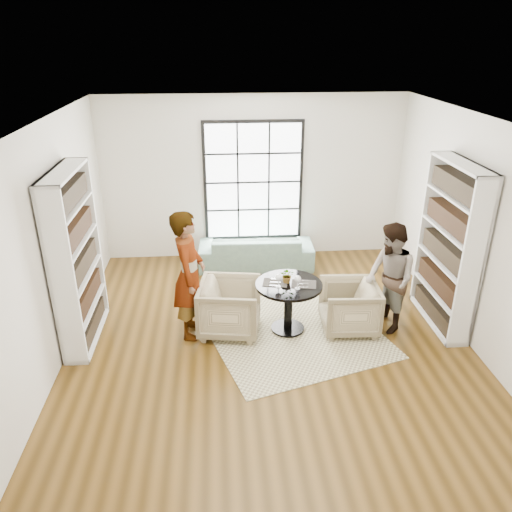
{
  "coord_description": "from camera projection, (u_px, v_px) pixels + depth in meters",
  "views": [
    {
      "loc": [
        -0.65,
        -5.89,
        3.95
      ],
      "look_at": [
        -0.15,
        0.4,
        1.11
      ],
      "focal_mm": 35.0,
      "sensor_mm": 36.0,
      "label": 1
    }
  ],
  "objects": [
    {
      "name": "armchair_left",
      "position": [
        230.0,
        307.0,
        7.06
      ],
      "size": [
        0.97,
        0.95,
        0.77
      ],
      "primitive_type": "imported",
      "rotation": [
        0.0,
        0.0,
        1.42
      ],
      "color": "tan",
      "rests_on": "ground"
    },
    {
      "name": "flower_centerpiece",
      "position": [
        287.0,
        275.0,
        6.94
      ],
      "size": [
        0.22,
        0.2,
        0.22
      ],
      "primitive_type": "imported",
      "rotation": [
        0.0,
        0.0,
        -0.14
      ],
      "color": "gray",
      "rests_on": "pedestal_table"
    },
    {
      "name": "placemat_right",
      "position": [
        304.0,
        284.0,
        6.92
      ],
      "size": [
        0.38,
        0.32,
        0.01
      ],
      "primitive_type": "cube",
      "rotation": [
        0.0,
        0.0,
        -0.2
      ],
      "color": "black",
      "rests_on": "pedestal_table"
    },
    {
      "name": "rug",
      "position": [
        293.0,
        332.0,
        7.19
      ],
      "size": [
        2.88,
        2.88,
        0.01
      ],
      "primitive_type": "cube",
      "rotation": [
        0.0,
        0.0,
        0.3
      ],
      "color": "beige",
      "rests_on": "ground"
    },
    {
      "name": "pedestal_table",
      "position": [
        289.0,
        297.0,
        7.03
      ],
      "size": [
        0.94,
        0.94,
        0.75
      ],
      "rotation": [
        0.0,
        0.0,
        -0.2
      ],
      "color": "black",
      "rests_on": "ground"
    },
    {
      "name": "wine_glass_right",
      "position": [
        298.0,
        279.0,
        6.75
      ],
      "size": [
        0.09,
        0.09,
        0.2
      ],
      "color": "silver",
      "rests_on": "pedestal_table"
    },
    {
      "name": "armchair_right",
      "position": [
        349.0,
        307.0,
        7.13
      ],
      "size": [
        0.83,
        0.81,
        0.72
      ],
      "primitive_type": "imported",
      "rotation": [
        0.0,
        0.0,
        -1.62
      ],
      "color": "tan",
      "rests_on": "ground"
    },
    {
      "name": "cutlery_right",
      "position": [
        304.0,
        284.0,
        6.92
      ],
      "size": [
        0.18,
        0.24,
        0.01
      ],
      "primitive_type": null,
      "rotation": [
        0.0,
        0.0,
        -0.2
      ],
      "color": "#BABABF",
      "rests_on": "placemat_right"
    },
    {
      "name": "placemat_left",
      "position": [
        275.0,
        283.0,
        6.97
      ],
      "size": [
        0.38,
        0.32,
        0.01
      ],
      "primitive_type": "cube",
      "rotation": [
        0.0,
        0.0,
        -0.2
      ],
      "color": "black",
      "rests_on": "pedestal_table"
    },
    {
      "name": "room_shell",
      "position": [
        266.0,
        242.0,
        7.0
      ],
      "size": [
        6.0,
        6.01,
        6.0
      ],
      "color": "silver",
      "rests_on": "ground"
    },
    {
      "name": "sofa",
      "position": [
        256.0,
        250.0,
        9.13
      ],
      "size": [
        2.1,
        0.89,
        0.6
      ],
      "primitive_type": "imported",
      "rotation": [
        0.0,
        0.0,
        3.1
      ],
      "color": "gray",
      "rests_on": "ground"
    },
    {
      "name": "person_right",
      "position": [
        390.0,
        278.0,
        6.99
      ],
      "size": [
        0.72,
        0.86,
        1.59
      ],
      "primitive_type": "imported",
      "rotation": [
        0.0,
        0.0,
        -1.41
      ],
      "color": "gray",
      "rests_on": "ground"
    },
    {
      "name": "wine_glass_left",
      "position": [
        279.0,
        278.0,
        6.8
      ],
      "size": [
        0.09,
        0.09,
        0.19
      ],
      "color": "silver",
      "rests_on": "pedestal_table"
    },
    {
      "name": "ground",
      "position": [
        269.0,
        339.0,
        7.02
      ],
      "size": [
        6.0,
        6.0,
        0.0
      ],
      "primitive_type": "plane",
      "color": "brown"
    },
    {
      "name": "cutlery_left",
      "position": [
        275.0,
        282.0,
        6.96
      ],
      "size": [
        0.18,
        0.24,
        0.01
      ],
      "primitive_type": null,
      "rotation": [
        0.0,
        0.0,
        -0.2
      ],
      "color": "#BABABF",
      "rests_on": "placemat_left"
    },
    {
      "name": "person_left",
      "position": [
        189.0,
        275.0,
        6.81
      ],
      "size": [
        0.49,
        0.7,
        1.84
      ],
      "primitive_type": "imported",
      "rotation": [
        0.0,
        0.0,
        1.49
      ],
      "color": "gray",
      "rests_on": "ground"
    }
  ]
}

